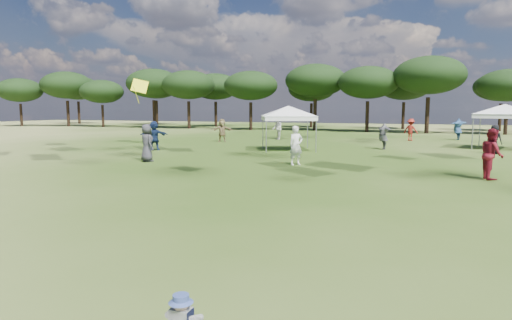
# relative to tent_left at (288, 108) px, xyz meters

# --- Properties ---
(tree_line) EXTENTS (108.78, 17.63, 7.77)m
(tree_line) POSITION_rel_tent_left_xyz_m (7.33, 24.62, 2.92)
(tree_line) COLOR black
(tree_line) RESTS_ON ground
(tent_left) EXTENTS (5.55, 5.55, 2.93)m
(tent_left) POSITION_rel_tent_left_xyz_m (0.00, 0.00, 0.00)
(tent_left) COLOR gray
(tent_left) RESTS_ON ground
(tent_right) EXTENTS (6.15, 6.15, 3.04)m
(tent_right) POSITION_rel_tent_left_xyz_m (12.10, 5.15, 0.11)
(tent_right) COLOR gray
(tent_right) RESTS_ON ground
(festival_crowd) EXTENTS (27.98, 21.74, 1.91)m
(festival_crowd) POSITION_rel_tent_left_xyz_m (4.97, 2.31, -1.65)
(festival_crowd) COLOR navy
(festival_crowd) RESTS_ON ground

